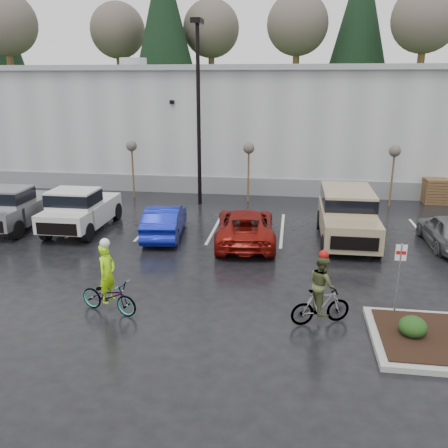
# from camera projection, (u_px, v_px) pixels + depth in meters

# --- Properties ---
(ground) EXTENTS (120.00, 120.00, 0.00)m
(ground) POSITION_uv_depth(u_px,v_px,m) (257.00, 312.00, 13.56)
(ground) COLOR black
(ground) RESTS_ON ground
(warehouse) EXTENTS (60.50, 15.50, 7.20)m
(warehouse) POSITION_uv_depth(u_px,v_px,m) (282.00, 121.00, 33.33)
(warehouse) COLOR #A2A5A6
(warehouse) RESTS_ON ground
(wooded_ridge) EXTENTS (80.00, 25.00, 6.00)m
(wooded_ridge) POSITION_uv_depth(u_px,v_px,m) (287.00, 110.00, 55.31)
(wooded_ridge) COLOR #21401A
(wooded_ridge) RESTS_ON ground
(lamppost) EXTENTS (0.50, 1.00, 9.22)m
(lamppost) POSITION_uv_depth(u_px,v_px,m) (198.00, 94.00, 23.82)
(lamppost) COLOR black
(lamppost) RESTS_ON ground
(sapling_west) EXTENTS (0.60, 0.60, 3.20)m
(sapling_west) POSITION_uv_depth(u_px,v_px,m) (132.00, 149.00, 26.17)
(sapling_west) COLOR #482C1D
(sapling_west) RESTS_ON ground
(sapling_mid) EXTENTS (0.60, 0.60, 3.20)m
(sapling_mid) POSITION_uv_depth(u_px,v_px,m) (249.00, 151.00, 25.29)
(sapling_mid) COLOR #482C1D
(sapling_mid) RESTS_ON ground
(sapling_east) EXTENTS (0.60, 0.60, 3.20)m
(sapling_east) POSITION_uv_depth(u_px,v_px,m) (394.00, 154.00, 24.26)
(sapling_east) COLOR #482C1D
(sapling_east) RESTS_ON ground
(pallet_stack_a) EXTENTS (1.20, 1.20, 1.35)m
(pallet_stack_a) POSITION_uv_depth(u_px,v_px,m) (435.00, 191.00, 25.47)
(pallet_stack_a) COLOR #482C1D
(pallet_stack_a) RESTS_ON ground
(shrub_a) EXTENTS (0.70, 0.70, 0.52)m
(shrub_a) POSITION_uv_depth(u_px,v_px,m) (413.00, 327.00, 11.95)
(shrub_a) COLOR #163311
(shrub_a) RESTS_ON curb_island
(fire_lane_sign) EXTENTS (0.30, 0.05, 2.20)m
(fire_lane_sign) POSITION_uv_depth(u_px,v_px,m) (399.00, 272.00, 12.83)
(fire_lane_sign) COLOR gray
(fire_lane_sign) RESTS_ON ground
(pickup_silver) EXTENTS (2.10, 5.20, 1.96)m
(pickup_silver) POSITION_uv_depth(u_px,v_px,m) (19.00, 205.00, 21.40)
(pickup_silver) COLOR #929399
(pickup_silver) RESTS_ON ground
(pickup_white) EXTENTS (2.10, 5.20, 1.96)m
(pickup_white) POSITION_uv_depth(u_px,v_px,m) (84.00, 207.00, 21.03)
(pickup_white) COLOR silver
(pickup_white) RESTS_ON ground
(car_blue) EXTENTS (1.90, 4.25, 1.36)m
(car_blue) POSITION_uv_depth(u_px,v_px,m) (165.00, 221.00, 20.03)
(car_blue) COLOR navy
(car_blue) RESTS_ON ground
(car_red) EXTENTS (2.73, 5.14, 1.38)m
(car_red) POSITION_uv_depth(u_px,v_px,m) (245.00, 226.00, 19.25)
(car_red) COLOR maroon
(car_red) RESTS_ON ground
(suv_tan) EXTENTS (2.20, 5.10, 2.06)m
(suv_tan) POSITION_uv_depth(u_px,v_px,m) (348.00, 217.00, 19.31)
(suv_tan) COLOR tan
(suv_tan) RESTS_ON ground
(car_grey) EXTENTS (1.74, 3.99, 1.34)m
(car_grey) POSITION_uv_depth(u_px,v_px,m) (448.00, 231.00, 18.74)
(car_grey) COLOR slate
(car_grey) RESTS_ON ground
(cyclist_hivis) EXTENTS (1.94, 1.12, 2.22)m
(cyclist_hivis) POSITION_uv_depth(u_px,v_px,m) (108.00, 290.00, 13.41)
(cyclist_hivis) COLOR #3F3F44
(cyclist_hivis) RESTS_ON ground
(cyclist_olive) EXTENTS (1.70, 1.03, 2.12)m
(cyclist_olive) POSITION_uv_depth(u_px,v_px,m) (321.00, 297.00, 12.74)
(cyclist_olive) COLOR #3F3F44
(cyclist_olive) RESTS_ON ground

